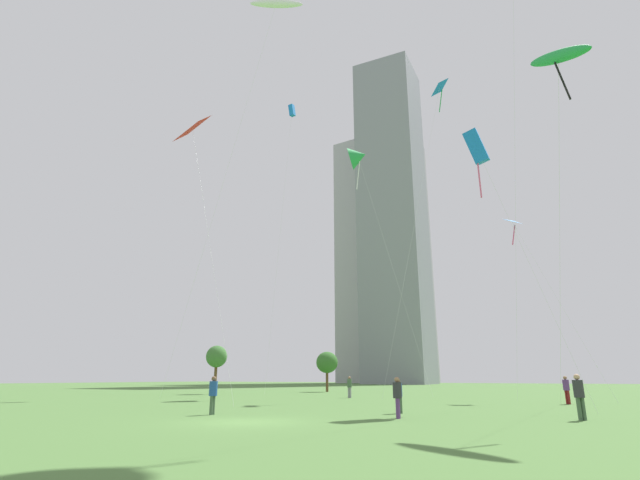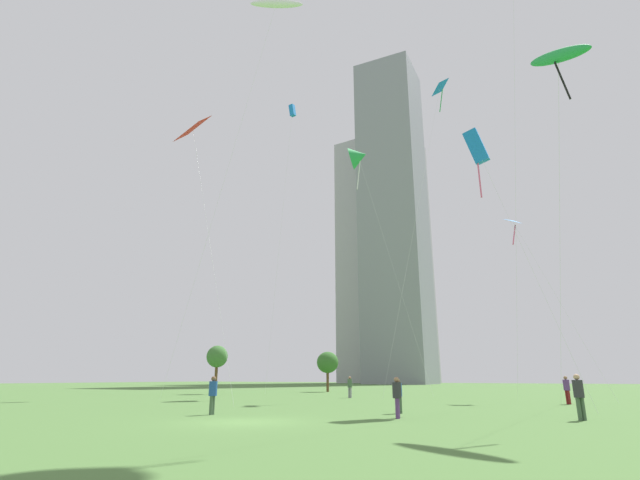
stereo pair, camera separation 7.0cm
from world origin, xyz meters
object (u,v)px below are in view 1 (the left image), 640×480
object	(u,v)px
kite_flying_0	(292,112)
distant_highrise_1	(393,214)
kite_flying_4	(559,57)
kite_flying_1	(192,128)
distant_highrise_0	(384,257)
person_standing_1	(579,393)
kite_flying_3	(276,4)
kite_flying_6	(439,91)
person_standing_3	(397,394)
person_standing_5	(349,385)
park_tree_0	(217,357)
person_standing_4	(213,392)
person_standing_2	(399,393)
kite_flying_2	(476,148)
park_tree_1	(327,363)
person_standing_0	(566,388)
kite_flying_8	(513,224)
kite_flying_5	(358,157)

from	to	relation	value
kite_flying_0	distant_highrise_1	xyz separation A→B (m)	(-17.98, 77.83, 13.19)
kite_flying_4	distant_highrise_1	distance (m)	110.95
kite_flying_1	distant_highrise_0	size ratio (longest dim) A/B	0.32
person_standing_1	kite_flying_3	world-z (taller)	kite_flying_3
kite_flying_1	kite_flying_6	world-z (taller)	kite_flying_6
kite_flying_1	person_standing_3	bearing A→B (deg)	-18.92
person_standing_5	distant_highrise_1	world-z (taller)	distant_highrise_1
kite_flying_3	park_tree_0	distance (m)	35.46
person_standing_4	person_standing_2	bearing A→B (deg)	-64.95
kite_flying_2	person_standing_1	bearing A→B (deg)	-57.26
kite_flying_2	kite_flying_6	bearing A→B (deg)	110.92
kite_flying_2	distant_highrise_0	size ratio (longest dim) A/B	0.22
kite_flying_0	kite_flying_6	bearing A→B (deg)	16.54
park_tree_1	distant_highrise_0	world-z (taller)	distant_highrise_0
park_tree_0	distant_highrise_1	distance (m)	92.99
person_standing_0	person_standing_2	distance (m)	14.80
kite_flying_3	distant_highrise_0	distance (m)	118.10
person_standing_5	kite_flying_8	size ratio (longest dim) A/B	0.12
person_standing_1	distant_highrise_0	distance (m)	135.53
kite_flying_8	park_tree_0	size ratio (longest dim) A/B	3.03
person_standing_1	kite_flying_5	xyz separation A→B (m)	(-20.24, 21.47, 24.91)
person_standing_0	person_standing_5	size ratio (longest dim) A/B	1.00
person_standing_2	kite_flying_4	xyz separation A→B (m)	(9.11, 1.95, 17.10)
person_standing_2	person_standing_4	bearing A→B (deg)	20.46
kite_flying_5	park_tree_0	bearing A→B (deg)	-159.87
person_standing_4	kite_flying_3	xyz separation A→B (m)	(-4.74, 10.17, 32.75)
park_tree_1	distant_highrise_0	xyz separation A→B (m)	(-28.97, 87.38, 36.22)
kite_flying_0	kite_flying_4	size ratio (longest dim) A/B	1.78
kite_flying_0	kite_flying_2	xyz separation A→B (m)	(24.09, -13.10, -17.11)
person_standing_5	kite_flying_8	bearing A→B (deg)	26.64
kite_flying_5	kite_flying_2	bearing A→B (deg)	-42.74
kite_flying_2	kite_flying_6	size ratio (longest dim) A/B	0.51
kite_flying_6	kite_flying_8	size ratio (longest dim) A/B	2.31
person_standing_3	kite_flying_2	xyz separation A→B (m)	(2.41, 9.84, 15.46)
kite_flying_6	kite_flying_8	distance (m)	21.31
kite_flying_0	kite_flying_6	size ratio (longest dim) A/B	0.99
kite_flying_3	kite_flying_6	size ratio (longest dim) A/B	0.99
person_standing_0	kite_flying_4	world-z (taller)	kite_flying_4
person_standing_0	kite_flying_6	bearing A→B (deg)	-9.25
person_standing_3	park_tree_1	xyz separation A→B (m)	(-22.01, 32.03, 2.45)
person_standing_5	kite_flying_5	distance (m)	25.87
kite_flying_2	kite_flying_5	distance (m)	23.61
person_standing_5	kite_flying_6	distance (m)	34.81
kite_flying_4	park_tree_0	xyz separation A→B (m)	(-36.25, 14.30, -14.25)
person_standing_2	kite_flying_0	distance (m)	43.50
person_standing_1	person_standing_5	bearing A→B (deg)	102.58
park_tree_0	distant_highrise_0	size ratio (longest dim) A/B	0.06
kite_flying_4	kite_flying_8	world-z (taller)	kite_flying_4
park_tree_1	distant_highrise_0	distance (m)	98.92
person_standing_3	kite_flying_3	bearing A→B (deg)	49.31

